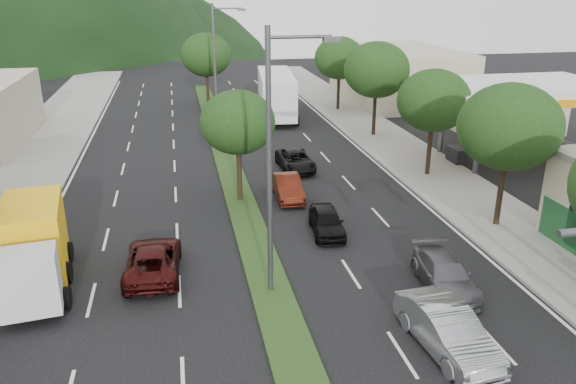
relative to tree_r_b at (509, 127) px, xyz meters
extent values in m
cube|color=gray|center=(0.50, 13.00, -4.96)|extent=(5.00, 90.00, 0.15)
cube|color=gray|center=(-25.00, 13.00, -4.96)|extent=(6.00, 90.00, 0.15)
cube|color=#183312|center=(-12.00, 16.00, -4.98)|extent=(1.60, 56.00, 0.12)
cube|color=silver|center=(7.00, 10.00, -0.04)|extent=(12.00, 8.00, 0.50)
cube|color=orange|center=(7.00, 10.00, -0.39)|extent=(12.20, 8.20, 0.50)
cylinder|color=#47494C|center=(3.00, 7.50, -2.74)|extent=(0.36, 0.36, 4.60)
cylinder|color=#47494C|center=(3.00, 12.50, -2.74)|extent=(0.36, 0.36, 4.60)
cylinder|color=#47494C|center=(11.00, 12.50, -2.74)|extent=(0.36, 0.36, 4.60)
cube|color=black|center=(3.00, 10.00, -4.49)|extent=(0.80, 1.60, 1.10)
cube|color=black|center=(11.00, 10.00, -4.49)|extent=(0.80, 1.60, 1.10)
cube|color=#C1B499|center=(7.50, 32.00, -2.44)|extent=(10.00, 16.00, 5.20)
cylinder|color=black|center=(0.00, 0.00, -2.98)|extent=(0.28, 0.28, 3.81)
ellipsoid|color=black|center=(0.00, 0.00, 0.01)|extent=(4.80, 4.80, 4.08)
cylinder|color=black|center=(0.00, 8.00, -3.09)|extent=(0.28, 0.28, 3.58)
ellipsoid|color=black|center=(0.00, 8.00, -0.28)|extent=(4.40, 4.40, 3.74)
cylinder|color=black|center=(0.00, 18.00, -2.93)|extent=(0.28, 0.28, 3.92)
ellipsoid|color=black|center=(0.00, 18.00, 0.15)|extent=(5.00, 5.00, 4.25)
cylinder|color=black|center=(0.00, 28.00, -3.04)|extent=(0.28, 0.28, 3.70)
ellipsoid|color=black|center=(0.00, 28.00, -0.13)|extent=(4.60, 4.60, 3.91)
cylinder|color=black|center=(-12.00, 6.00, -3.24)|extent=(0.28, 0.28, 3.36)
ellipsoid|color=black|center=(-12.00, 6.00, -0.60)|extent=(4.00, 4.00, 3.40)
cylinder|color=black|center=(-12.00, 32.00, -3.01)|extent=(0.28, 0.28, 3.81)
ellipsoid|color=black|center=(-12.00, 32.00, -0.02)|extent=(4.80, 4.80, 4.08)
cylinder|color=#47494C|center=(-12.00, -4.00, -0.04)|extent=(0.20, 0.20, 10.00)
cylinder|color=#47494C|center=(-10.90, -4.00, 4.56)|extent=(2.20, 0.12, 0.12)
cube|color=#47494C|center=(-9.80, -4.00, 4.46)|extent=(0.60, 0.25, 0.18)
cylinder|color=#47494C|center=(-12.00, 21.00, -0.04)|extent=(0.20, 0.20, 10.00)
cylinder|color=#47494C|center=(-10.90, 21.00, 4.56)|extent=(2.20, 0.12, 0.12)
cube|color=#47494C|center=(-9.80, 21.00, 4.46)|extent=(0.60, 0.25, 0.18)
imported|color=#94969B|center=(-7.02, -8.81, -4.29)|extent=(2.04, 4.68, 1.50)
imported|color=#340C0B|center=(-16.49, -1.65, -4.39)|extent=(2.37, 4.77, 1.30)
imported|color=black|center=(-8.43, 0.89, -4.42)|extent=(1.81, 3.75, 1.24)
imported|color=#525156|center=(-5.28, -5.11, -4.42)|extent=(2.15, 4.43, 1.24)
imported|color=#4C170C|center=(-9.34, 5.89, -4.39)|extent=(1.48, 3.97, 1.30)
imported|color=black|center=(-7.82, 10.89, -4.43)|extent=(2.07, 4.40, 1.22)
cube|color=silver|center=(-20.63, -4.29, -3.49)|extent=(2.30, 1.81, 2.23)
cube|color=yellow|center=(-21.10, -0.74, -3.39)|extent=(2.74, 4.32, 3.00)
cube|color=black|center=(-21.00, -1.51, -4.60)|extent=(2.66, 5.82, 0.29)
cylinder|color=black|center=(-19.58, -3.74, -4.60)|extent=(0.40, 0.90, 0.87)
cylinder|color=black|center=(-19.86, -1.65, -4.60)|extent=(0.40, 0.90, 0.87)
cylinder|color=black|center=(-22.07, -1.94, -4.60)|extent=(0.40, 0.90, 0.87)
cylinder|color=black|center=(-20.11, 0.25, -4.60)|extent=(0.40, 0.90, 0.87)
cylinder|color=black|center=(-22.32, -0.04, -4.60)|extent=(0.40, 0.90, 0.87)
cube|color=white|center=(-6.26, 26.40, -2.83)|extent=(3.92, 10.44, 3.40)
cube|color=slate|center=(-6.26, 26.40, -3.68)|extent=(3.98, 10.44, 0.40)
cylinder|color=black|center=(-7.22, 30.61, -4.53)|extent=(0.50, 1.06, 1.02)
cylinder|color=black|center=(-4.41, 30.30, -4.53)|extent=(0.50, 1.06, 1.02)
cylinder|color=black|center=(-7.36, 29.39, -4.53)|extent=(0.50, 1.06, 1.02)
cylinder|color=black|center=(-4.54, 29.08, -4.53)|extent=(0.50, 1.06, 1.02)
cylinder|color=black|center=(-8.07, 22.91, -4.53)|extent=(0.50, 1.06, 1.02)
cylinder|color=black|center=(-5.25, 22.60, -4.53)|extent=(0.50, 1.06, 1.02)
camera|label=1|loc=(-15.14, -22.94, 6.19)|focal=35.00mm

